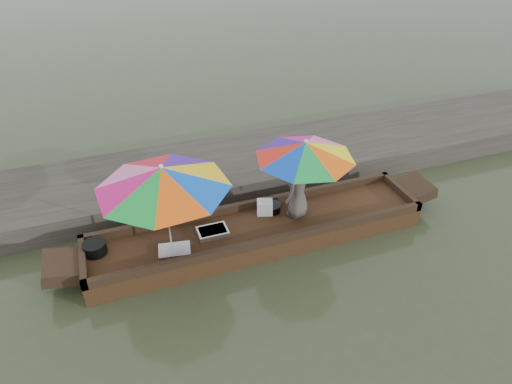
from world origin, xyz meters
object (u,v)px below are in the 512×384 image
object	(u,v)px
vendor	(298,188)
umbrella_bow	(166,207)
charcoal_grill	(272,208)
tray_crayfish	(213,232)
tray_scallop	(175,250)
supply_bag	(265,207)
umbrella_stern	(303,180)
boat_hull	(258,233)
cooking_pot	(95,248)

from	to	relation	value
vendor	umbrella_bow	distance (m)	2.32
charcoal_grill	vendor	size ratio (longest dim) A/B	0.26
tray_crayfish	umbrella_bow	bearing A→B (deg)	-176.18
tray_scallop	charcoal_grill	world-z (taller)	charcoal_grill
tray_crayfish	supply_bag	distance (m)	1.09
tray_scallop	umbrella_stern	world-z (taller)	umbrella_stern
umbrella_bow	umbrella_stern	distance (m)	2.36
boat_hull	tray_crayfish	size ratio (longest dim) A/B	11.60
tray_crayfish	tray_scallop	size ratio (longest dim) A/B	1.00
boat_hull	cooking_pot	distance (m)	2.75
vendor	umbrella_bow	size ratio (longest dim) A/B	0.54
tray_crayfish	tray_scallop	distance (m)	0.75
tray_crayfish	umbrella_bow	size ratio (longest dim) A/B	0.24
tray_crayfish	umbrella_stern	world-z (taller)	umbrella_stern
cooking_pot	tray_scallop	world-z (taller)	cooking_pot
tray_crayfish	tray_scallop	world-z (taller)	tray_crayfish
tray_scallop	umbrella_stern	xyz separation A→B (m)	(2.34, 0.19, 0.74)
boat_hull	tray_scallop	xyz separation A→B (m)	(-1.52, -0.19, 0.21)
supply_bag	vendor	xyz separation A→B (m)	(0.53, -0.23, 0.44)
cooking_pot	supply_bag	xyz separation A→B (m)	(2.97, 0.09, 0.03)
boat_hull	umbrella_stern	distance (m)	1.26
charcoal_grill	umbrella_bow	distance (m)	2.08
boat_hull	tray_crayfish	distance (m)	0.84
vendor	umbrella_stern	xyz separation A→B (m)	(0.05, -0.08, 0.20)
supply_bag	umbrella_stern	size ratio (longest dim) A/B	0.16
supply_bag	boat_hull	bearing A→B (deg)	-128.11
tray_scallop	charcoal_grill	size ratio (longest dim) A/B	1.73
umbrella_bow	charcoal_grill	bearing A→B (deg)	9.28
boat_hull	umbrella_bow	world-z (taller)	umbrella_bow
vendor	supply_bag	bearing A→B (deg)	-57.57
vendor	tray_crayfish	bearing A→B (deg)	-32.88
cooking_pot	supply_bag	bearing A→B (deg)	1.68
tray_scallop	charcoal_grill	xyz separation A→B (m)	(1.91, 0.50, 0.04)
umbrella_stern	tray_crayfish	bearing A→B (deg)	178.31
supply_bag	charcoal_grill	bearing A→B (deg)	1.64
tray_crayfish	supply_bag	world-z (taller)	supply_bag
tray_scallop	umbrella_bow	xyz separation A→B (m)	(-0.02, 0.19, 0.74)
charcoal_grill	boat_hull	bearing A→B (deg)	-141.33
tray_crayfish	umbrella_bow	distance (m)	1.03
charcoal_grill	umbrella_bow	size ratio (longest dim) A/B	0.14
tray_crayfish	umbrella_bow	xyz separation A→B (m)	(-0.72, -0.05, 0.73)
boat_hull	cooking_pot	world-z (taller)	cooking_pot
boat_hull	cooking_pot	size ratio (longest dim) A/B	15.89
charcoal_grill	supply_bag	bearing A→B (deg)	-178.36
boat_hull	charcoal_grill	size ratio (longest dim) A/B	20.04
cooking_pot	vendor	xyz separation A→B (m)	(3.51, -0.15, 0.47)
vendor	umbrella_stern	bearing A→B (deg)	89.16
cooking_pot	charcoal_grill	size ratio (longest dim) A/B	1.26
tray_scallop	umbrella_stern	distance (m)	2.47
tray_crayfish	supply_bag	bearing A→B (deg)	13.96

